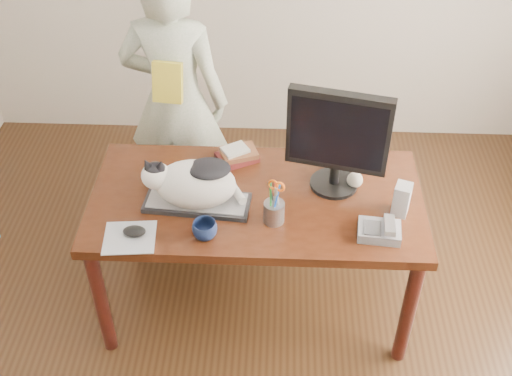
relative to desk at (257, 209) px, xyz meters
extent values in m
cube|color=black|center=(0.00, -0.08, 0.12)|extent=(1.60, 0.80, 0.05)
cylinder|color=black|center=(-0.74, -0.42, -0.25)|extent=(0.07, 0.07, 0.70)
cylinder|color=black|center=(0.74, -0.42, -0.25)|extent=(0.07, 0.07, 0.70)
cylinder|color=black|center=(-0.74, 0.26, -0.25)|extent=(0.07, 0.07, 0.70)
cylinder|color=black|center=(0.74, 0.26, -0.25)|extent=(0.07, 0.07, 0.70)
cube|color=black|center=(0.00, 0.28, -0.20)|extent=(1.45, 0.03, 0.50)
cube|color=black|center=(-0.28, -0.15, 0.16)|extent=(0.51, 0.23, 0.02)
cube|color=#A0A0A4|center=(-0.28, -0.15, 0.17)|extent=(0.48, 0.20, 0.01)
ellipsoid|color=white|center=(-0.28, -0.15, 0.27)|extent=(0.40, 0.26, 0.23)
ellipsoid|color=white|center=(-0.46, -0.15, 0.32)|extent=(0.15, 0.14, 0.13)
ellipsoid|color=black|center=(-0.46, -0.15, 0.37)|extent=(0.10, 0.10, 0.05)
cone|color=black|center=(-0.49, -0.16, 0.40)|extent=(0.07, 0.06, 0.08)
cone|color=black|center=(-0.43, -0.17, 0.40)|extent=(0.07, 0.07, 0.08)
ellipsoid|color=black|center=(-0.21, -0.15, 0.37)|extent=(0.21, 0.18, 0.05)
cylinder|color=white|center=(-0.09, -0.11, 0.20)|extent=(0.10, 0.16, 0.05)
cylinder|color=black|center=(0.38, 0.03, 0.16)|extent=(0.28, 0.28, 0.02)
cylinder|color=black|center=(0.38, 0.03, 0.22)|extent=(0.06, 0.06, 0.11)
cube|color=black|center=(0.37, 0.01, 0.48)|extent=(0.48, 0.16, 0.40)
cube|color=black|center=(0.36, -0.02, 0.48)|extent=(0.42, 0.10, 0.34)
cylinder|color=gray|center=(0.09, -0.24, 0.20)|extent=(0.13, 0.13, 0.11)
cylinder|color=black|center=(0.07, -0.22, 0.29)|extent=(0.04, 0.03, 0.16)
cylinder|color=#0D41B7|center=(0.10, -0.26, 0.29)|extent=(0.04, 0.03, 0.16)
cylinder|color=red|center=(0.09, -0.22, 0.29)|extent=(0.02, 0.04, 0.16)
cylinder|color=#1A8428|center=(0.07, -0.25, 0.29)|extent=(0.01, 0.04, 0.16)
cylinder|color=silver|center=(0.09, -0.25, 0.30)|extent=(0.01, 0.03, 0.12)
cylinder|color=silver|center=(0.10, -0.25, 0.30)|extent=(0.03, 0.02, 0.12)
torus|color=#EE5B0C|center=(0.08, -0.24, 0.37)|extent=(0.05, 0.04, 0.05)
torus|color=#EE5B0C|center=(0.11, -0.26, 0.37)|extent=(0.05, 0.04, 0.05)
cube|color=#A1A5AC|center=(-0.56, -0.38, 0.15)|extent=(0.25, 0.23, 0.01)
ellipsoid|color=black|center=(-0.54, -0.36, 0.17)|extent=(0.11, 0.08, 0.04)
imported|color=#0C1633|center=(-0.22, -0.36, 0.19)|extent=(0.16, 0.16, 0.09)
cube|color=slate|center=(0.56, -0.32, 0.17)|extent=(0.20, 0.16, 0.05)
cube|color=#414144|center=(0.53, -0.32, 0.20)|extent=(0.08, 0.10, 0.01)
cube|color=silver|center=(0.60, -0.31, 0.21)|extent=(0.06, 0.16, 0.06)
cube|color=#9E9EA1|center=(0.67, -0.16, 0.23)|extent=(0.09, 0.10, 0.16)
sphere|color=white|center=(0.48, 0.02, 0.19)|extent=(0.08, 0.08, 0.08)
cube|color=#451212|center=(-0.11, 0.21, 0.16)|extent=(0.24, 0.22, 0.03)
cube|color=brown|center=(-0.10, 0.21, 0.19)|extent=(0.21, 0.19, 0.03)
cube|color=silver|center=(-0.12, 0.21, 0.21)|extent=(0.16, 0.15, 0.02)
cube|color=slate|center=(0.49, 0.25, 0.18)|extent=(0.18, 0.23, 0.06)
cube|color=#414144|center=(0.49, 0.22, 0.21)|extent=(0.12, 0.12, 0.01)
imported|color=silver|center=(-0.48, 0.63, 0.22)|extent=(0.64, 0.46, 1.65)
cube|color=gold|center=(-0.48, 0.46, 0.45)|extent=(0.17, 0.11, 0.22)
camera|label=1|loc=(0.10, -2.40, 2.17)|focal=45.00mm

